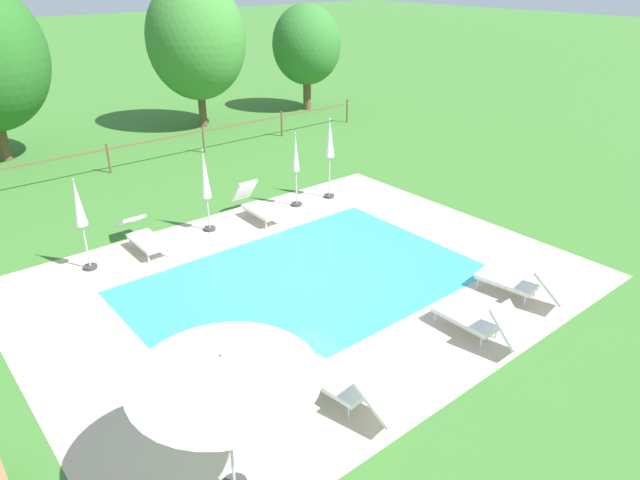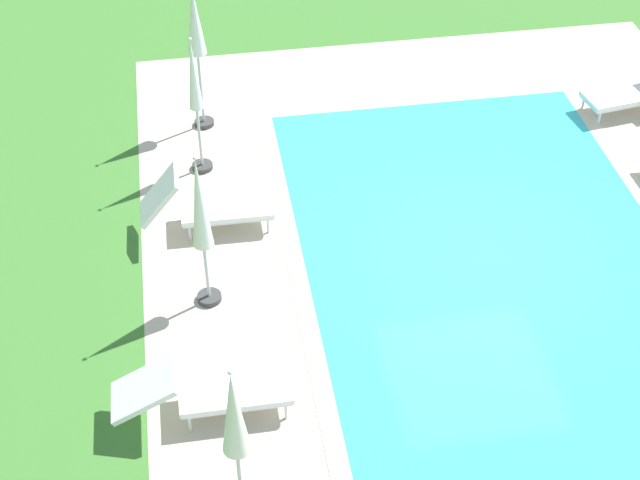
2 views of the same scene
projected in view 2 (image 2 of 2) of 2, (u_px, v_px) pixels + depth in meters
name	position (u px, v px, depth m)	size (l,w,h in m)	color
ground_plane	(487.00, 255.00, 13.16)	(160.00, 160.00, 0.00)	#3D752D
pool_deck_paving	(487.00, 255.00, 13.16)	(12.13, 9.44, 0.01)	beige
swimming_pool_water	(487.00, 255.00, 13.16)	(7.74, 5.06, 0.01)	#38C6D1
pool_coping_rim	(487.00, 254.00, 13.15)	(8.22, 5.54, 0.01)	beige
sun_lounger_north_near_steps	(208.00, 205.00, 13.37)	(0.63, 1.87, 0.99)	white
sun_lounger_north_far	(209.00, 390.00, 10.86)	(0.60, 2.06, 0.74)	white
sun_lounger_south_mid	(639.00, 89.00, 15.72)	(0.89, 2.03, 0.88)	white
patio_umbrella_closed_row_west	(195.00, 91.00, 13.78)	(0.32, 0.32, 2.26)	#383838
patio_umbrella_closed_row_mid_west	(196.00, 31.00, 14.48)	(0.32, 0.32, 2.50)	#383838
patio_umbrella_closed_row_centre	(200.00, 213.00, 11.53)	(0.32, 0.32, 2.31)	#383838
patio_umbrella_closed_row_mid_east	(235.00, 424.00, 9.02)	(0.32, 0.32, 2.29)	#383838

